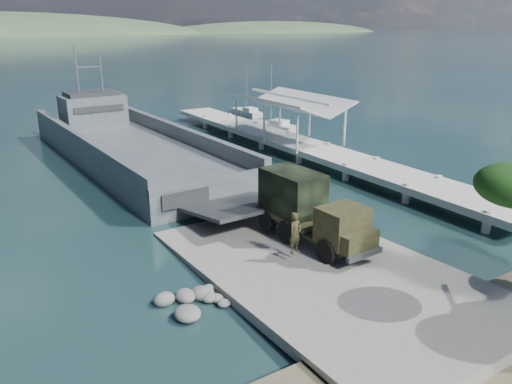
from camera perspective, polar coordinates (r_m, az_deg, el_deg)
The scene contains 10 objects.
ground at distance 25.16m, azimuth 6.00°, elevation -8.61°, with size 1400.00×1400.00×0.00m, color #163536.
boat_ramp at distance 24.36m, azimuth 7.48°, elevation -8.98°, with size 10.00×18.00×0.50m, color slate.
shoreline_rocks at distance 22.69m, azimuth -7.54°, elevation -11.94°, with size 3.20×5.60×0.90m, color #565654, non-canonical shape.
distant_headlands at distance 581.07m, azimuth -26.96°, elevation 15.67°, with size 1000.00×240.00×48.00m, color #384E30, non-canonical shape.
pier at distance 46.25m, azimuth 4.48°, elevation 6.30°, with size 6.40×44.00×6.10m.
landing_craft at distance 44.77m, azimuth -14.04°, elevation 4.39°, with size 9.94×35.23×10.38m.
military_truck at distance 26.45m, azimuth 5.97°, elevation -1.92°, with size 2.80×7.61×3.47m.
soldier at distance 24.35m, azimuth 4.49°, elevation -5.53°, with size 0.76×0.50×2.07m, color black.
sailboat_near at distance 56.83m, azimuth 1.85°, elevation 7.45°, with size 3.70×6.51×7.62m.
sailboat_far at distance 66.45m, azimuth -1.06°, elevation 9.06°, with size 1.75×5.42×6.55m.
Camera 1 is at (-14.05, -17.41, 11.52)m, focal length 35.00 mm.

